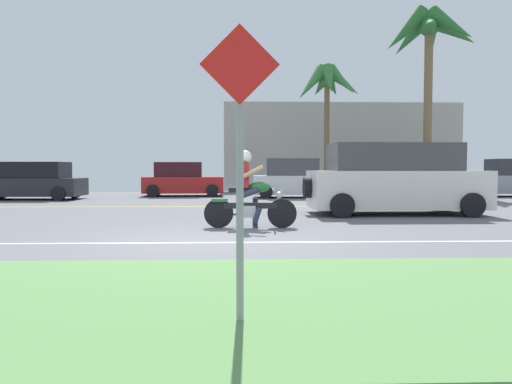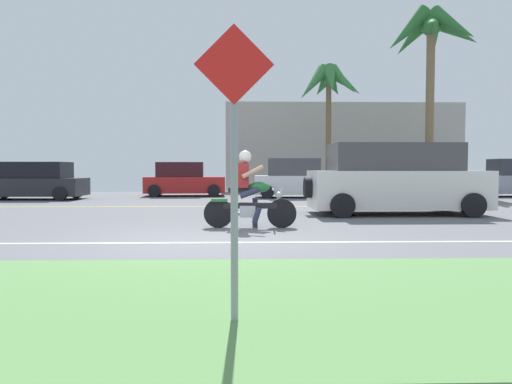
% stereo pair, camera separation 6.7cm
% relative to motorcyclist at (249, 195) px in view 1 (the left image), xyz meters
% --- Properties ---
extents(ground, '(56.00, 30.00, 0.04)m').
position_rel_motorcyclist_xyz_m(ground, '(-0.81, 1.25, -0.72)').
color(ground, slate).
extents(grass_median, '(56.00, 3.80, 0.06)m').
position_rel_motorcyclist_xyz_m(grass_median, '(-0.81, -5.85, -0.67)').
color(grass_median, '#5B8C4C').
rests_on(grass_median, ground).
extents(lane_line_near, '(50.40, 0.12, 0.01)m').
position_rel_motorcyclist_xyz_m(lane_line_near, '(-0.81, -2.09, -0.70)').
color(lane_line_near, silver).
rests_on(lane_line_near, ground).
extents(lane_line_far, '(50.40, 0.12, 0.01)m').
position_rel_motorcyclist_xyz_m(lane_line_far, '(-0.81, 5.88, -0.70)').
color(lane_line_far, yellow).
rests_on(lane_line_far, ground).
extents(motorcyclist, '(1.98, 0.65, 1.66)m').
position_rel_motorcyclist_xyz_m(motorcyclist, '(0.00, 0.00, 0.00)').
color(motorcyclist, black).
rests_on(motorcyclist, ground).
extents(suv_nearby, '(4.93, 2.20, 1.95)m').
position_rel_motorcyclist_xyz_m(suv_nearby, '(4.09, 3.02, 0.25)').
color(suv_nearby, white).
rests_on(suv_nearby, ground).
extents(parked_car_0, '(4.35, 2.05, 1.53)m').
position_rel_motorcyclist_xyz_m(parked_car_0, '(-8.72, 9.86, 0.02)').
color(parked_car_0, '#232328').
rests_on(parked_car_0, ground).
extents(parked_car_1, '(3.72, 2.19, 1.55)m').
position_rel_motorcyclist_xyz_m(parked_car_1, '(-2.83, 12.22, 0.02)').
color(parked_car_1, '#AD1E1E').
rests_on(parked_car_1, ground).
extents(parked_car_2, '(3.90, 2.02, 1.70)m').
position_rel_motorcyclist_xyz_m(parked_car_2, '(2.26, 10.83, 0.08)').
color(parked_car_2, silver).
rests_on(parked_car_2, ground).
extents(parked_car_3, '(3.64, 2.02, 1.60)m').
position_rel_motorcyclist_xyz_m(parked_car_3, '(7.60, 12.14, 0.04)').
color(parked_car_3, '#2D663D').
rests_on(parked_car_3, ground).
extents(parked_car_4, '(3.76, 1.92, 1.70)m').
position_rel_motorcyclist_xyz_m(parked_car_4, '(12.12, 11.32, 0.08)').
color(parked_car_4, '#8C939E').
rests_on(parked_car_4, ground).
extents(palm_tree_0, '(3.44, 3.52, 6.42)m').
position_rel_motorcyclist_xyz_m(palm_tree_0, '(4.19, 13.99, 4.65)').
color(palm_tree_0, brown).
rests_on(palm_tree_0, ground).
extents(palm_tree_1, '(4.97, 5.03, 9.41)m').
position_rel_motorcyclist_xyz_m(palm_tree_1, '(9.38, 14.16, 7.13)').
color(palm_tree_1, brown).
rests_on(palm_tree_1, ground).
extents(street_sign, '(0.62, 0.06, 2.39)m').
position_rel_motorcyclist_xyz_m(street_sign, '(-0.22, -6.57, 0.76)').
color(street_sign, gray).
rests_on(street_sign, ground).
extents(building_far, '(13.66, 4.00, 5.02)m').
position_rel_motorcyclist_xyz_m(building_far, '(5.77, 19.25, 1.81)').
color(building_far, '#A8A399').
rests_on(building_far, ground).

